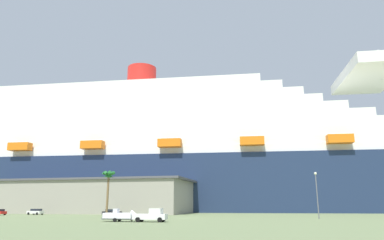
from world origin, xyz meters
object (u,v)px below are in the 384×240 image
Objects in this scene: pickup_truck at (152,216)px; palm_tree at (109,179)px; parked_car_white_van at (36,212)px; cruise_ship at (204,160)px; parked_car_black_coupe at (112,212)px; street_lamp at (317,189)px; small_boat_on_trailer at (123,216)px.

palm_tree reaches higher than pickup_truck.
palm_tree is at bearing -21.26° from parked_car_white_van.
cruise_ship is 42.08× the size of pickup_truck.
parked_car_black_coupe is at bearing -0.26° from parked_car_white_van.
palm_tree is 1.13× the size of street_lamp.
palm_tree is at bearing 135.21° from pickup_truck.
street_lamp reaches higher than parked_car_black_coupe.
street_lamp reaches higher than pickup_truck.
street_lamp is at bearing -8.88° from parked_car_black_coupe.
small_boat_on_trailer is 0.76× the size of street_lamp.
palm_tree reaches higher than small_boat_on_trailer.
pickup_truck is at bearing -52.12° from parked_car_black_coupe.
street_lamp is at bearing -56.72° from cruise_ship.
street_lamp is 73.44m from parked_car_white_van.
cruise_ship is at bearing 73.34° from parked_car_black_coupe.
pickup_truck is 52.87m from parked_car_white_van.
cruise_ship is 77.40m from pickup_truck.
street_lamp is at bearing -6.18° from parked_car_white_van.
pickup_truck is 5.10m from small_boat_on_trailer.
parked_car_black_coupe and parked_car_white_van have the same top height.
parked_car_black_coupe is (-16.68, 28.36, -0.13)m from small_boat_on_trailer.
parked_car_white_van is at bearing 147.91° from pickup_truck.
pickup_truck is 35.45m from parked_car_black_coupe.
small_boat_on_trailer is at bearing -148.15° from street_lamp.
palm_tree is (-17.66, 17.53, 7.56)m from pickup_truck.
small_boat_on_trailer is 0.67× the size of palm_tree.
cruise_ship is 62.42m from parked_car_white_van.
small_boat_on_trailer is (2.68, -75.16, -18.48)m from cruise_ship.
palm_tree reaches higher than parked_car_black_coupe.
small_boat_on_trailer is at bearing -175.71° from pickup_truck.
parked_car_white_van is at bearing 173.82° from street_lamp.
pickup_truck is 0.81× the size of small_boat_on_trailer.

